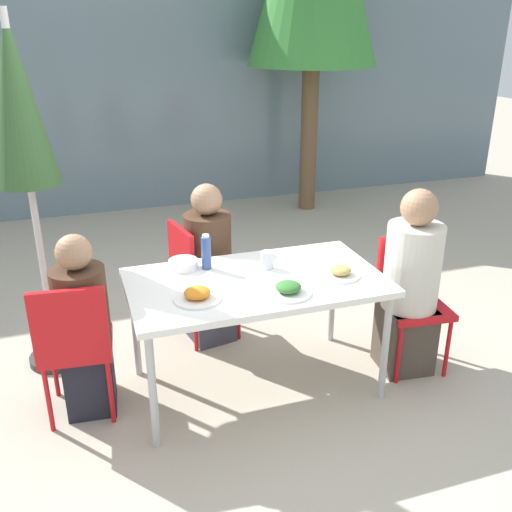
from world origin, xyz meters
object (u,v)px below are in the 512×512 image
(chair_left, at_px, (74,341))
(bottle, at_px, (206,252))
(person_left, at_px, (84,330))
(chair_far, at_px, (196,273))
(chair_right, at_px, (410,292))
(closed_umbrella, at_px, (20,116))
(person_far, at_px, (209,268))
(drinking_cup, at_px, (267,260))
(salad_bowl, at_px, (183,264))
(person_right, at_px, (410,288))

(chair_left, xyz_separation_m, bottle, (0.83, 0.23, 0.34))
(person_left, bearing_deg, chair_far, 43.17)
(chair_right, distance_m, closed_umbrella, 2.66)
(closed_umbrella, bearing_deg, bottle, -25.08)
(person_far, relative_size, drinking_cup, 10.66)
(person_far, distance_m, drinking_cup, 0.64)
(person_left, bearing_deg, chair_right, 1.94)
(chair_far, bearing_deg, bottle, -13.75)
(person_left, bearing_deg, drinking_cup, 7.56)
(person_far, relative_size, bottle, 5.22)
(person_left, distance_m, salad_bowl, 0.71)
(person_left, bearing_deg, person_far, 38.77)
(chair_right, height_order, person_far, person_far)
(salad_bowl, bearing_deg, chair_left, -158.53)
(chair_left, distance_m, person_left, 0.10)
(closed_umbrella, bearing_deg, person_left, -71.35)
(person_right, height_order, chair_far, person_right)
(chair_left, xyz_separation_m, person_far, (0.94, 0.65, 0.04))
(person_right, height_order, drinking_cup, person_right)
(chair_left, bearing_deg, person_right, 1.96)
(person_left, height_order, bottle, person_left)
(chair_left, relative_size, salad_bowl, 4.85)
(person_left, height_order, person_right, person_right)
(chair_far, bearing_deg, salad_bowl, -31.88)
(drinking_cup, relative_size, salad_bowl, 0.61)
(person_left, xyz_separation_m, closed_umbrella, (-0.21, 0.61, 1.13))
(chair_far, relative_size, person_far, 0.75)
(chair_right, height_order, salad_bowl, chair_right)
(chair_far, distance_m, salad_bowl, 0.52)
(person_left, distance_m, bottle, 0.85)
(salad_bowl, bearing_deg, person_left, -162.75)
(salad_bowl, bearing_deg, chair_right, -12.65)
(salad_bowl, bearing_deg, person_right, -16.04)
(chair_far, height_order, person_far, person_far)
(person_right, bearing_deg, person_left, 0.26)
(drinking_cup, bearing_deg, person_left, -177.91)
(person_far, height_order, closed_umbrella, closed_umbrella)
(chair_right, bearing_deg, bottle, -6.15)
(closed_umbrella, relative_size, salad_bowl, 12.41)
(chair_left, height_order, drinking_cup, chair_left)
(person_right, distance_m, bottle, 1.33)
(person_right, distance_m, closed_umbrella, 2.60)
(person_right, distance_m, person_far, 1.38)
(person_right, relative_size, person_far, 1.06)
(chair_right, bearing_deg, person_left, 2.45)
(drinking_cup, bearing_deg, salad_bowl, 162.60)
(chair_left, relative_size, closed_umbrella, 0.39)
(chair_far, relative_size, drinking_cup, 8.00)
(chair_left, bearing_deg, person_left, 57.99)
(chair_right, height_order, drinking_cup, chair_right)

